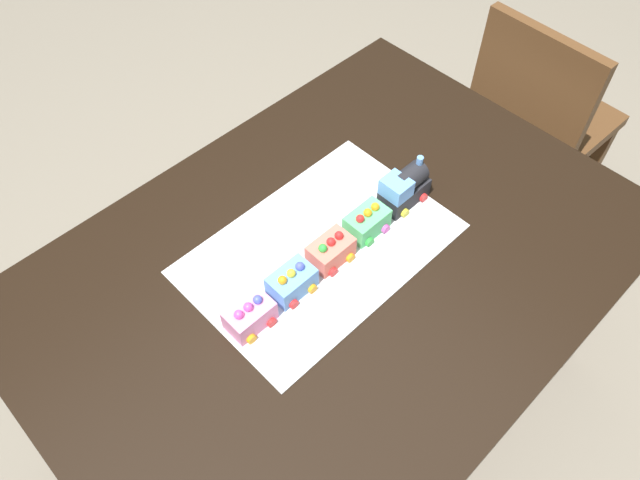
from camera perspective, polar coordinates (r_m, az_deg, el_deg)
The scene contains 9 objects.
ground_plane at distance 2.03m, azimuth 1.12°, elevation -14.03°, with size 8.00×8.00×0.00m, color gray.
dining_table at distance 1.47m, azimuth 1.50°, elevation -4.29°, with size 1.40×1.00×0.74m.
chair at distance 2.22m, azimuth 19.60°, elevation 10.58°, with size 0.41×0.41×0.86m.
cake_board at distance 1.39m, azimuth 0.00°, elevation -0.79°, with size 0.60×0.40×0.00m, color silver.
cake_locomotive at distance 1.46m, azimuth 7.91°, elevation 4.89°, with size 0.14×0.08×0.12m.
cake_car_hopper_mint_green at distance 1.41m, azimuth 4.41°, elevation 1.71°, with size 0.10×0.08×0.07m.
cake_car_tanker_coral at distance 1.35m, azimuth 1.00°, elevation -1.00°, with size 0.10×0.08×0.07m.
cake_car_flatbed_sky_blue at distance 1.31m, azimuth -2.67°, elevation -3.93°, with size 0.10×0.08×0.07m.
cake_car_gondola_bubblegum at distance 1.27m, azimuth -6.61°, elevation -7.02°, with size 0.10×0.08×0.07m.
Camera 1 is at (0.58, 0.54, 1.87)m, focal length 34.15 mm.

